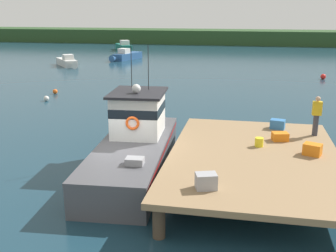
{
  "coord_description": "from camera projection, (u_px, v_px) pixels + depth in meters",
  "views": [
    {
      "loc": [
        4.43,
        -14.19,
        6.24
      ],
      "look_at": [
        1.2,
        2.34,
        1.4
      ],
      "focal_mm": 44.12,
      "sensor_mm": 36.0,
      "label": 1
    }
  ],
  "objects": [
    {
      "name": "mooring_buoy_channel_marker",
      "position": [
        55.0,
        91.0,
        30.97
      ],
      "size": [
        0.36,
        0.36,
        0.36
      ],
      "primitive_type": "sphere",
      "color": "#EA5B19",
      "rests_on": "ground"
    },
    {
      "name": "moored_boat_far_left",
      "position": [
        124.0,
        47.0,
        62.22
      ],
      "size": [
        4.05,
        5.95,
        1.56
      ],
      "color": "#196B5B",
      "rests_on": "ground"
    },
    {
      "name": "mooring_buoy_outer",
      "position": [
        139.0,
        113.0,
        24.69
      ],
      "size": [
        0.36,
        0.36,
        0.36
      ],
      "primitive_type": "sphere",
      "color": "#EA5B19",
      "rests_on": "ground"
    },
    {
      "name": "moored_boat_off_the_point",
      "position": [
        68.0,
        62.0,
        45.62
      ],
      "size": [
        4.09,
        4.59,
        1.31
      ],
      "color": "silver",
      "rests_on": "ground"
    },
    {
      "name": "crate_single_far",
      "position": [
        278.0,
        124.0,
        17.8
      ],
      "size": [
        0.68,
        0.56,
        0.4
      ],
      "primitive_type": "cube",
      "rotation": [
        0.0,
        0.0,
        -0.21
      ],
      "color": "#3370B2",
      "rests_on": "dock"
    },
    {
      "name": "dock",
      "position": [
        254.0,
        158.0,
        14.74
      ],
      "size": [
        6.0,
        9.0,
        1.2
      ],
      "color": "#4C3D2D",
      "rests_on": "ground"
    },
    {
      "name": "crate_single_by_cleat",
      "position": [
        312.0,
        149.0,
        14.6
      ],
      "size": [
        0.72,
        0.63,
        0.42
      ],
      "primitive_type": "cube",
      "rotation": [
        0.0,
        0.0,
        -0.39
      ],
      "color": "orange",
      "rests_on": "dock"
    },
    {
      "name": "moored_boat_outer_mooring",
      "position": [
        126.0,
        56.0,
        51.23
      ],
      "size": [
        2.85,
        5.6,
        1.41
      ],
      "color": "#285184",
      "rests_on": "ground"
    },
    {
      "name": "ground_plane",
      "position": [
        126.0,
        176.0,
        15.92
      ],
      "size": [
        200.0,
        200.0,
        0.0
      ],
      "primitive_type": "plane",
      "color": "#193847"
    },
    {
      "name": "mooring_buoy_inshore",
      "position": [
        323.0,
        77.0,
        37.28
      ],
      "size": [
        0.48,
        0.48,
        0.48
      ],
      "primitive_type": "sphere",
      "color": "red",
      "rests_on": "ground"
    },
    {
      "name": "deckhand_by_the_boat",
      "position": [
        317.0,
        115.0,
        16.67
      ],
      "size": [
        0.36,
        0.22,
        1.63
      ],
      "color": "#383842",
      "rests_on": "dock"
    },
    {
      "name": "crate_stack_near_edge",
      "position": [
        280.0,
        137.0,
        16.21
      ],
      "size": [
        0.68,
        0.56,
        0.32
      ],
      "primitive_type": "cube",
      "rotation": [
        0.0,
        0.0,
        0.22
      ],
      "color": "orange",
      "rests_on": "dock"
    },
    {
      "name": "bait_bucket",
      "position": [
        259.0,
        142.0,
        15.51
      ],
      "size": [
        0.32,
        0.32,
        0.34
      ],
      "primitive_type": "cylinder",
      "color": "yellow",
      "rests_on": "dock"
    },
    {
      "name": "main_fishing_boat",
      "position": [
        136.0,
        144.0,
        16.46
      ],
      "size": [
        3.05,
        9.9,
        4.8
      ],
      "color": "#4C4C51",
      "rests_on": "ground"
    },
    {
      "name": "crate_stack_mid_dock",
      "position": [
        206.0,
        181.0,
        11.88
      ],
      "size": [
        0.7,
        0.6,
        0.46
      ],
      "primitive_type": "cube",
      "rotation": [
        0.0,
        0.0,
        0.31
      ],
      "color": "#9E9EA3",
      "rests_on": "dock"
    },
    {
      "name": "mooring_buoy_spare_mooring",
      "position": [
        46.0,
        98.0,
        28.61
      ],
      "size": [
        0.36,
        0.36,
        0.36
      ],
      "primitive_type": "sphere",
      "color": "silver",
      "rests_on": "ground"
    },
    {
      "name": "far_shoreline",
      "position": [
        225.0,
        37.0,
        74.07
      ],
      "size": [
        120.0,
        8.0,
        2.4
      ],
      "primitive_type": "cube",
      "color": "#284723",
      "rests_on": "ground"
    }
  ]
}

